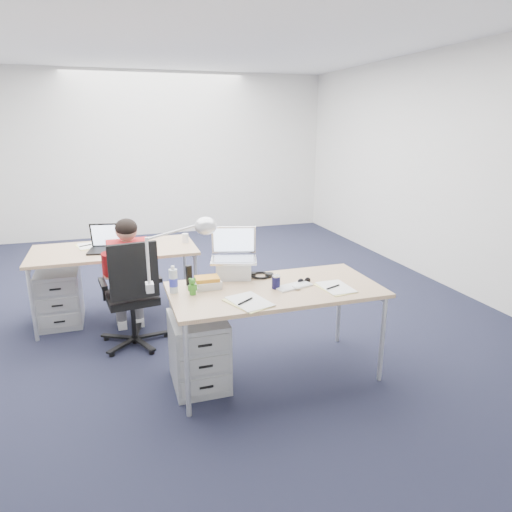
{
  "coord_description": "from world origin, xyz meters",
  "views": [
    {
      "loc": [
        -0.88,
        -4.77,
        1.94
      ],
      "look_at": [
        0.26,
        -1.23,
        0.85
      ],
      "focal_mm": 32.0,
      "sensor_mm": 36.0,
      "label": 1
    }
  ],
  "objects_px": {
    "desk_far": "(115,253)",
    "wireless_keyboard": "(294,286)",
    "silver_laptop": "(234,254)",
    "sunglasses": "(304,281)",
    "drawer_pedestal_near": "(199,351)",
    "seated_person": "(129,278)",
    "can_koozie": "(276,282)",
    "book_stack": "(208,282)",
    "desk_lamp": "(171,253)",
    "drawer_pedestal_far": "(60,297)",
    "headphones": "(260,275)",
    "cordless_phone": "(189,275)",
    "computer_mouse": "(296,287)",
    "desk_near": "(275,293)",
    "bear_figurine": "(192,286)",
    "water_bottle": "(173,279)",
    "dark_laptop": "(108,238)",
    "office_chair": "(134,315)",
    "far_cup": "(185,238)"
  },
  "relations": [
    {
      "from": "office_chair",
      "to": "cordless_phone",
      "type": "xyz_separation_m",
      "value": [
        0.42,
        -0.59,
        0.53
      ]
    },
    {
      "from": "drawer_pedestal_far",
      "to": "far_cup",
      "type": "relative_size",
      "value": 5.79
    },
    {
      "from": "drawer_pedestal_near",
      "to": "bear_figurine",
      "type": "height_order",
      "value": "bear_figurine"
    },
    {
      "from": "dark_laptop",
      "to": "desk_far",
      "type": "bearing_deg",
      "value": 71.13
    },
    {
      "from": "desk_near",
      "to": "silver_laptop",
      "type": "relative_size",
      "value": 4.11
    },
    {
      "from": "desk_near",
      "to": "bear_figurine",
      "type": "relative_size",
      "value": 12.4
    },
    {
      "from": "bear_figurine",
      "to": "dark_laptop",
      "type": "xyz_separation_m",
      "value": [
        -0.57,
        1.41,
        0.07
      ]
    },
    {
      "from": "water_bottle",
      "to": "sunglasses",
      "type": "distance_m",
      "value": 1.02
    },
    {
      "from": "desk_near",
      "to": "silver_laptop",
      "type": "distance_m",
      "value": 0.48
    },
    {
      "from": "desk_near",
      "to": "water_bottle",
      "type": "bearing_deg",
      "value": 169.6
    },
    {
      "from": "far_cup",
      "to": "desk_far",
      "type": "bearing_deg",
      "value": -177.98
    },
    {
      "from": "drawer_pedestal_near",
      "to": "silver_laptop",
      "type": "distance_m",
      "value": 0.81
    },
    {
      "from": "bear_figurine",
      "to": "sunglasses",
      "type": "relative_size",
      "value": 1.12
    },
    {
      "from": "drawer_pedestal_near",
      "to": "seated_person",
      "type": "bearing_deg",
      "value": 114.17
    },
    {
      "from": "headphones",
      "to": "cordless_phone",
      "type": "distance_m",
      "value": 0.59
    },
    {
      "from": "drawer_pedestal_near",
      "to": "headphones",
      "type": "bearing_deg",
      "value": 23.41
    },
    {
      "from": "bear_figurine",
      "to": "book_stack",
      "type": "distance_m",
      "value": 0.17
    },
    {
      "from": "silver_laptop",
      "to": "computer_mouse",
      "type": "distance_m",
      "value": 0.59
    },
    {
      "from": "sunglasses",
      "to": "far_cup",
      "type": "bearing_deg",
      "value": 104.85
    },
    {
      "from": "cordless_phone",
      "to": "book_stack",
      "type": "bearing_deg",
      "value": -57.49
    },
    {
      "from": "desk_far",
      "to": "water_bottle",
      "type": "xyz_separation_m",
      "value": [
        0.4,
        -1.42,
        0.15
      ]
    },
    {
      "from": "desk_near",
      "to": "far_cup",
      "type": "xyz_separation_m",
      "value": [
        -0.43,
        1.58,
        0.09
      ]
    },
    {
      "from": "desk_lamp",
      "to": "sunglasses",
      "type": "bearing_deg",
      "value": 7.82
    },
    {
      "from": "computer_mouse",
      "to": "can_koozie",
      "type": "distance_m",
      "value": 0.16
    },
    {
      "from": "dark_laptop",
      "to": "far_cup",
      "type": "height_order",
      "value": "dark_laptop"
    },
    {
      "from": "desk_near",
      "to": "wireless_keyboard",
      "type": "distance_m",
      "value": 0.15
    },
    {
      "from": "sunglasses",
      "to": "dark_laptop",
      "type": "height_order",
      "value": "dark_laptop"
    },
    {
      "from": "can_koozie",
      "to": "dark_laptop",
      "type": "relative_size",
      "value": 0.28
    },
    {
      "from": "wireless_keyboard",
      "to": "computer_mouse",
      "type": "distance_m",
      "value": 0.04
    },
    {
      "from": "desk_far",
      "to": "desk_lamp",
      "type": "xyz_separation_m",
      "value": [
        0.4,
        -1.35,
        0.33
      ]
    },
    {
      "from": "sunglasses",
      "to": "desk_lamp",
      "type": "relative_size",
      "value": 0.21
    },
    {
      "from": "office_chair",
      "to": "headphones",
      "type": "distance_m",
      "value": 1.25
    },
    {
      "from": "silver_laptop",
      "to": "headphones",
      "type": "relative_size",
      "value": 1.82
    },
    {
      "from": "can_koozie",
      "to": "cordless_phone",
      "type": "distance_m",
      "value": 0.67
    },
    {
      "from": "book_stack",
      "to": "drawer_pedestal_far",
      "type": "bearing_deg",
      "value": 130.76
    },
    {
      "from": "silver_laptop",
      "to": "sunglasses",
      "type": "bearing_deg",
      "value": -16.91
    },
    {
      "from": "desk_near",
      "to": "bear_figurine",
      "type": "distance_m",
      "value": 0.64
    },
    {
      "from": "can_koozie",
      "to": "book_stack",
      "type": "relative_size",
      "value": 0.54
    },
    {
      "from": "desk_far",
      "to": "wireless_keyboard",
      "type": "bearing_deg",
      "value": -50.92
    },
    {
      "from": "sunglasses",
      "to": "computer_mouse",
      "type": "bearing_deg",
      "value": -145.32
    },
    {
      "from": "office_chair",
      "to": "desk_lamp",
      "type": "height_order",
      "value": "desk_lamp"
    },
    {
      "from": "drawer_pedestal_far",
      "to": "sunglasses",
      "type": "height_order",
      "value": "sunglasses"
    },
    {
      "from": "silver_laptop",
      "to": "headphones",
      "type": "distance_m",
      "value": 0.28
    },
    {
      "from": "cordless_phone",
      "to": "sunglasses",
      "type": "height_order",
      "value": "cordless_phone"
    },
    {
      "from": "drawer_pedestal_far",
      "to": "dark_laptop",
      "type": "height_order",
      "value": "dark_laptop"
    },
    {
      "from": "drawer_pedestal_far",
      "to": "sunglasses",
      "type": "bearing_deg",
      "value": -37.93
    },
    {
      "from": "desk_near",
      "to": "wireless_keyboard",
      "type": "bearing_deg",
      "value": -11.88
    },
    {
      "from": "cordless_phone",
      "to": "wireless_keyboard",
      "type": "bearing_deg",
      "value": -38.1
    },
    {
      "from": "drawer_pedestal_far",
      "to": "drawer_pedestal_near",
      "type": "bearing_deg",
      "value": -54.18
    },
    {
      "from": "can_koozie",
      "to": "sunglasses",
      "type": "relative_size",
      "value": 0.91
    }
  ]
}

